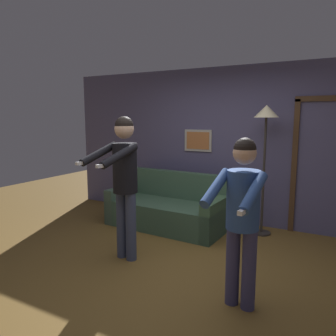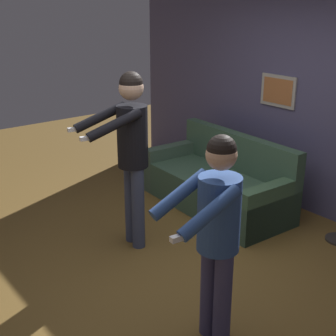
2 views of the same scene
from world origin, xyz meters
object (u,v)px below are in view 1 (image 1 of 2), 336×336
person_standing_right (242,209)px  couch (168,210)px  person_standing_left (124,173)px  torchiere_lamp (266,125)px

person_standing_right → couch: bearing=134.9°
couch → person_standing_left: size_ratio=1.09×
torchiere_lamp → couch: bearing=-164.6°
torchiere_lamp → person_standing_right: torchiere_lamp is taller
person_standing_left → person_standing_right: 1.61m
person_standing_left → person_standing_right: person_standing_left is taller
torchiere_lamp → person_standing_left: (-1.30, -1.74, -0.56)m
person_standing_left → person_standing_right: size_ratio=1.12×
torchiere_lamp → person_standing_right: size_ratio=1.22×
couch → torchiere_lamp: torchiere_lamp is taller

